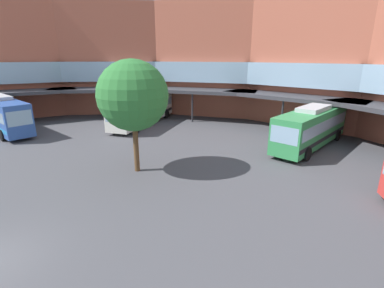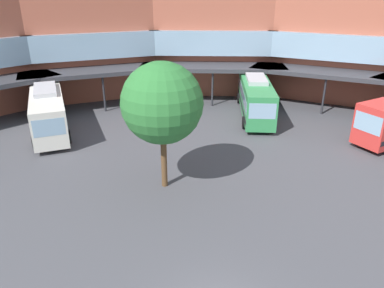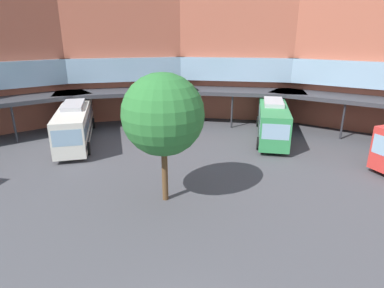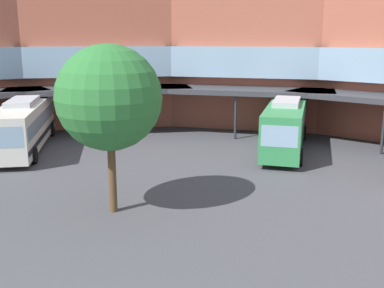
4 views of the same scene
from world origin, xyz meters
name	(u,v)px [view 2 (image 2 of 4)]	position (x,y,z in m)	size (l,w,h in m)	color
station_building	(214,41)	(0.00, 22.87, 7.04)	(73.05, 34.46, 14.61)	#AD5942
bus_2	(255,96)	(4.01, 23.74, 1.86)	(2.93, 11.08, 3.67)	#338C4C
bus_3	(48,108)	(-14.14, 19.49, 1.84)	(7.01, 11.96, 3.64)	silver
plaza_tree	(162,103)	(-3.13, 9.95, 5.33)	(4.73, 4.73, 7.71)	brown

